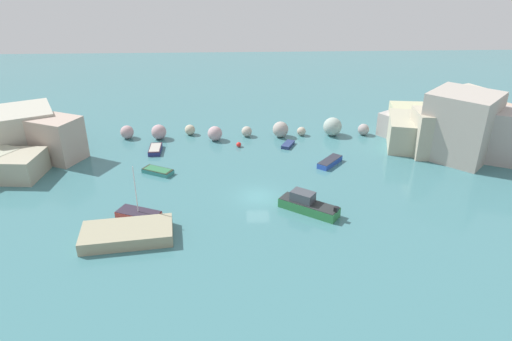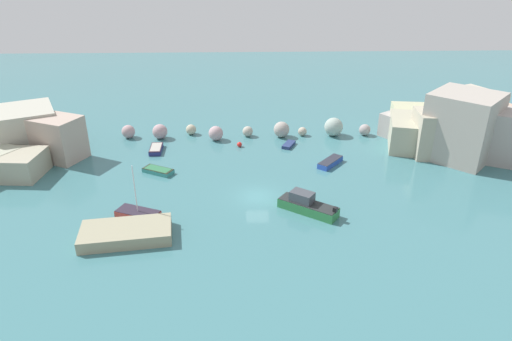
% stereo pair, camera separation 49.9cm
% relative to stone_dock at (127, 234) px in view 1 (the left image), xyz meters
% --- Properties ---
extents(cove_water, '(160.00, 160.00, 0.00)m').
position_rel_stone_dock_xyz_m(cove_water, '(12.44, 7.61, -0.58)').
color(cove_water, '#3F777D').
rests_on(cove_water, ground).
extents(cliff_headland_left, '(18.18, 18.70, 5.85)m').
position_rel_stone_dock_xyz_m(cliff_headland_left, '(-18.60, 20.23, 1.60)').
color(cliff_headland_left, '#A89D9E').
rests_on(cliff_headland_left, ground).
extents(cliff_headland_right, '(23.92, 18.58, 8.50)m').
position_rel_stone_dock_xyz_m(cliff_headland_right, '(40.42, 21.32, 2.30)').
color(cliff_headland_right, '#ABA38E').
rests_on(cliff_headland_right, ground).
extents(rock_breakwater, '(40.65, 4.14, 2.66)m').
position_rel_stone_dock_xyz_m(rock_breakwater, '(17.30, 25.63, 0.54)').
color(rock_breakwater, '#B79497').
rests_on(rock_breakwater, ground).
extents(stone_dock, '(8.74, 5.25, 1.16)m').
position_rel_stone_dock_xyz_m(stone_dock, '(0.00, 0.00, 0.00)').
color(stone_dock, '#9B9578').
rests_on(stone_dock, ground).
extents(channel_buoy, '(0.69, 0.69, 0.69)m').
position_rel_stone_dock_xyz_m(channel_buoy, '(10.50, 21.84, -0.24)').
color(channel_buoy, red).
rests_on(channel_buoy, cove_water).
extents(moored_boat_0, '(4.73, 3.37, 5.73)m').
position_rel_stone_dock_xyz_m(moored_boat_0, '(0.35, 3.67, -0.16)').
color(moored_boat_0, '#BF3B35').
rests_on(moored_boat_0, cove_water).
extents(moored_boat_1, '(6.14, 5.13, 2.06)m').
position_rel_stone_dock_xyz_m(moored_boat_1, '(17.36, 4.32, 0.18)').
color(moored_boat_1, '#307F43').
rests_on(moored_boat_1, cove_water).
extents(moored_boat_2, '(2.14, 2.89, 0.44)m').
position_rel_stone_dock_xyz_m(moored_boat_2, '(17.25, 21.83, -0.36)').
color(moored_boat_2, navy).
rests_on(moored_boat_2, cove_water).
extents(moored_boat_3, '(1.67, 3.57, 0.62)m').
position_rel_stone_dock_xyz_m(moored_boat_3, '(-0.63, 20.72, -0.26)').
color(moored_boat_3, navy).
rests_on(moored_boat_3, cove_water).
extents(moored_boat_4, '(3.68, 4.04, 0.70)m').
position_rel_stone_dock_xyz_m(moored_boat_4, '(21.84, 15.61, -0.23)').
color(moored_boat_4, blue).
rests_on(moored_boat_4, cove_water).
extents(moored_boat_5, '(4.00, 3.11, 0.57)m').
position_rel_stone_dock_xyz_m(moored_boat_5, '(0.70, 13.97, -0.28)').
color(moored_boat_5, teal).
rests_on(moored_boat_5, cove_water).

